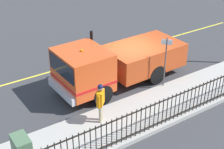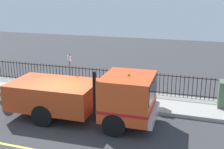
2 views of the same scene
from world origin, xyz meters
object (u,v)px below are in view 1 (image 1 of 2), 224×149
(worker_standing, at_px, (101,99))
(traffic_cone, at_px, (144,47))
(work_truck, at_px, (112,63))
(street_sign, at_px, (166,57))

(worker_standing, height_order, traffic_cone, worker_standing)
(work_truck, distance_m, worker_standing, 3.13)
(worker_standing, xyz_separation_m, street_sign, (-0.74, 3.96, 0.47))
(traffic_cone, distance_m, street_sign, 4.38)
(traffic_cone, xyz_separation_m, street_sign, (3.74, -1.83, 1.33))
(work_truck, bearing_deg, street_sign, -132.01)
(worker_standing, height_order, street_sign, street_sign)
(worker_standing, xyz_separation_m, traffic_cone, (-4.48, 5.80, -0.86))
(work_truck, xyz_separation_m, traffic_cone, (-2.14, 3.71, -0.88))
(work_truck, distance_m, street_sign, 2.51)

